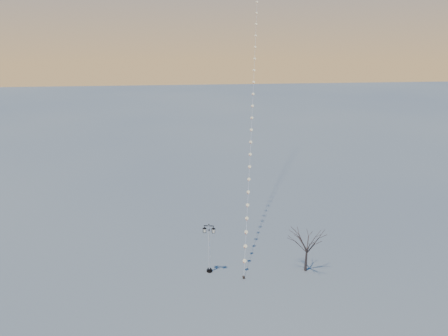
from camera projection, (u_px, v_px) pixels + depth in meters
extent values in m
plane|color=#5E615F|center=(243.00, 272.00, 34.54)|extent=(300.00, 300.00, 0.00)
cylinder|color=black|center=(209.00, 271.00, 34.60)|extent=(0.50, 0.50, 0.14)
cylinder|color=black|center=(209.00, 269.00, 34.56)|extent=(0.36, 0.36, 0.13)
cylinder|color=white|center=(209.00, 247.00, 33.89)|extent=(0.12, 0.12, 4.23)
cylinder|color=black|center=(209.00, 230.00, 33.39)|extent=(0.18, 0.18, 0.05)
cube|color=black|center=(209.00, 226.00, 33.28)|extent=(0.85, 0.23, 0.05)
sphere|color=black|center=(209.00, 225.00, 33.25)|extent=(0.13, 0.13, 0.13)
pyramid|color=black|center=(204.00, 227.00, 33.36)|extent=(0.40, 0.40, 0.13)
cube|color=beige|center=(204.00, 230.00, 33.44)|extent=(0.23, 0.23, 0.31)
cube|color=black|center=(205.00, 232.00, 33.49)|extent=(0.27, 0.27, 0.04)
pyramid|color=black|center=(213.00, 228.00, 33.29)|extent=(0.40, 0.40, 0.13)
cube|color=beige|center=(213.00, 231.00, 33.38)|extent=(0.23, 0.23, 0.31)
cube|color=black|center=(213.00, 232.00, 33.43)|extent=(0.27, 0.27, 0.04)
cone|color=#382C27|center=(306.00, 260.00, 34.47)|extent=(0.25, 0.25, 2.11)
cylinder|color=black|center=(244.00, 277.00, 33.60)|extent=(0.21, 0.21, 0.21)
cylinder|color=black|center=(244.00, 277.00, 33.59)|extent=(0.03, 0.03, 0.26)
cone|color=#FA5C2D|center=(254.00, 60.00, 45.57)|extent=(0.08, 0.08, 0.29)
cylinder|color=white|center=(244.00, 272.00, 33.43)|extent=(0.02, 0.02, 0.84)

